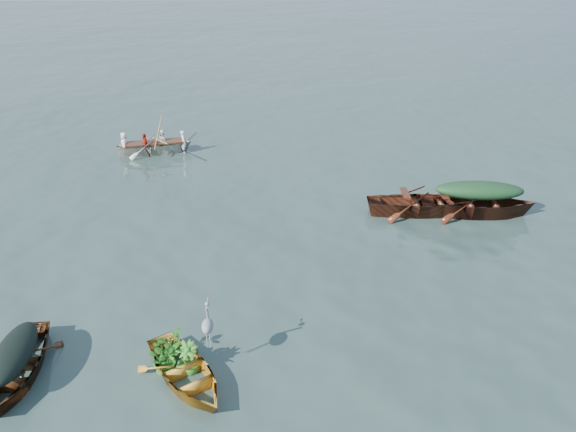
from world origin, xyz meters
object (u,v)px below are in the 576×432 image
open_wooden_boat (422,213)px  rowed_boat (156,153)px  dark_covered_boat (20,375)px  green_tarp_boat (476,215)px  yellow_dinghy (186,381)px  heron (208,332)px

open_wooden_boat → rowed_boat: size_ratio=1.17×
dark_covered_boat → green_tarp_boat: (10.84, 6.63, 0.00)m
yellow_dinghy → heron: heron is taller
yellow_dinghy → heron: size_ratio=3.20×
dark_covered_boat → rowed_boat: rowed_boat is taller
green_tarp_boat → heron: heron is taller
yellow_dinghy → dark_covered_boat: dark_covered_boat is taller
green_tarp_boat → rowed_boat: size_ratio=1.18×
rowed_boat → heron: size_ratio=4.28×
rowed_boat → open_wooden_boat: bearing=-134.4°
yellow_dinghy → open_wooden_boat: open_wooden_boat is taller
open_wooden_boat → heron: heron is taller
dark_covered_boat → open_wooden_boat: size_ratio=0.72×
dark_covered_boat → heron: heron is taller
yellow_dinghy → open_wooden_boat: size_ratio=0.64×
yellow_dinghy → dark_covered_boat: size_ratio=0.89×
yellow_dinghy → green_tarp_boat: size_ratio=0.63×
yellow_dinghy → open_wooden_boat: bearing=14.5°
dark_covered_boat → yellow_dinghy: bearing=-8.3°
rowed_boat → heron: bearing=-177.5°
yellow_dinghy → rowed_boat: bearing=68.6°
open_wooden_boat → heron: 8.78m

